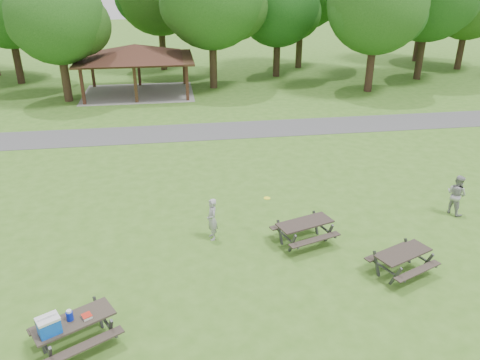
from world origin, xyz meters
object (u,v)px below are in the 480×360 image
at_px(picnic_table_near, 66,325).
at_px(frisbee_catcher, 456,195).
at_px(picnic_table_middle, 305,227).
at_px(frisbee_thrower, 212,219).

relative_size(picnic_table_near, frisbee_catcher, 1.54).
relative_size(picnic_table_middle, frisbee_catcher, 1.45).
height_order(picnic_table_near, frisbee_catcher, frisbee_catcher).
relative_size(picnic_table_near, frisbee_thrower, 1.60).
height_order(picnic_table_near, picnic_table_middle, picnic_table_near).
bearing_deg(frisbee_thrower, frisbee_catcher, 82.47).
height_order(picnic_table_middle, frisbee_thrower, frisbee_thrower).
distance_m(picnic_table_near, frisbee_catcher, 15.02).
bearing_deg(picnic_table_middle, frisbee_catcher, 10.76).
distance_m(frisbee_thrower, frisbee_catcher, 9.84).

